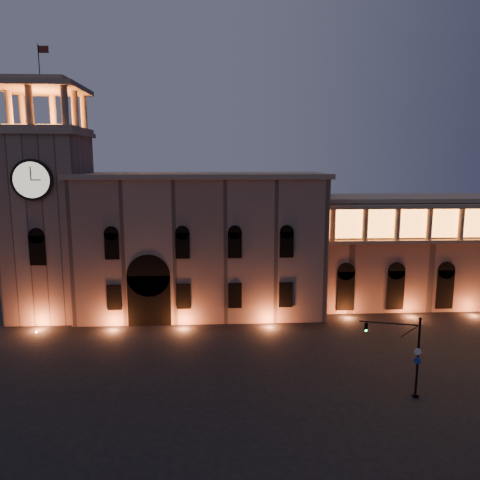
{
  "coord_description": "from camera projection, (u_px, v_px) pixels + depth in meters",
  "views": [
    {
      "loc": [
        -0.22,
        -36.96,
        18.95
      ],
      "look_at": [
        2.6,
        16.0,
        10.09
      ],
      "focal_mm": 35.0,
      "sensor_mm": 36.0,
      "label": 1
    }
  ],
  "objects": [
    {
      "name": "colonnade_wing",
      "position": [
        452.0,
        249.0,
        63.57
      ],
      "size": [
        40.6,
        11.5,
        14.5
      ],
      "color": "#876756",
      "rests_on": "ground"
    },
    {
      "name": "clock_tower",
      "position": [
        49.0,
        216.0,
        57.07
      ],
      "size": [
        9.8,
        9.8,
        32.4
      ],
      "color": "#8C6C5C",
      "rests_on": "ground"
    },
    {
      "name": "ground",
      "position": [
        219.0,
        389.0,
        39.54
      ],
      "size": [
        160.0,
        160.0,
        0.0
      ],
      "primitive_type": "plane",
      "color": "black",
      "rests_on": "ground"
    },
    {
      "name": "traffic_light",
      "position": [
        407.0,
        355.0,
        37.81
      ],
      "size": [
        4.79,
        1.62,
        6.8
      ],
      "rotation": [
        0.0,
        0.0,
        -0.28
      ],
      "color": "black",
      "rests_on": "ground"
    },
    {
      "name": "government_building",
      "position": [
        201.0,
        243.0,
        59.59
      ],
      "size": [
        30.8,
        12.8,
        17.6
      ],
      "color": "#8C6C5C",
      "rests_on": "ground"
    }
  ]
}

